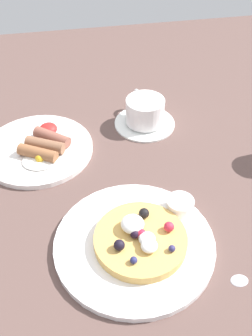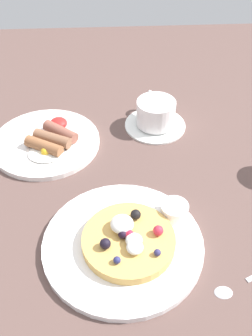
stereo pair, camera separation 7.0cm
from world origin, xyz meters
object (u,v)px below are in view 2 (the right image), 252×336
syrup_ramekin (174,210)px  coffee_saucer (155,124)px  pancake_plate (123,244)px  breakfast_plate (46,142)px  coffee_cup (156,112)px  teaspoon (241,283)px

syrup_ramekin → coffee_saucer: 0.28m
coffee_saucer → pancake_plate: bearing=-105.2°
breakfast_plate → coffee_cup: size_ratio=1.99×
syrup_ramekin → coffee_cup: bearing=90.6°
pancake_plate → breakfast_plate: (-0.15, 0.28, -0.00)m
pancake_plate → syrup_ramekin: syrup_ramekin is taller
coffee_cup → teaspoon: coffee_cup is taller
coffee_cup → teaspoon: bearing=-77.9°
breakfast_plate → coffee_saucer: bearing=12.2°
pancake_plate → syrup_ramekin: bearing=29.9°
coffee_cup → syrup_ramekin: bearing=-89.4°
coffee_saucer → coffee_cup: 0.03m
breakfast_plate → coffee_saucer: size_ratio=1.68×
coffee_cup → pancake_plate: bearing=-105.1°
coffee_saucer → syrup_ramekin: bearing=-89.5°
pancake_plate → coffee_saucer: 0.34m
breakfast_plate → coffee_saucer: 0.25m
pancake_plate → breakfast_plate: bearing=118.8°
coffee_cup → coffee_saucer: bearing=-82.4°
syrup_ramekin → breakfast_plate: size_ratio=0.21×
teaspoon → pancake_plate: bearing=155.7°
coffee_saucer → coffee_cup: bearing=97.6°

